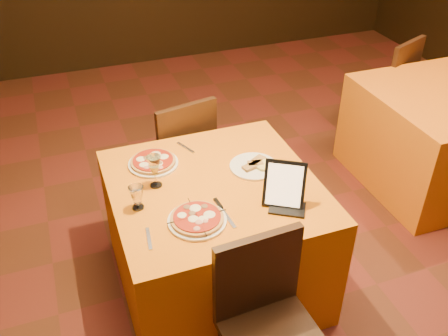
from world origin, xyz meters
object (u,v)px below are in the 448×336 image
object	(u,v)px
side_table	(439,137)
water_glass	(137,198)
chair_main_far	(176,152)
wine_glass	(155,171)
main_table	(215,236)
chair_side_far	(380,86)
tablet	(284,184)
pizza_far	(153,162)
pizza_near	(197,219)

from	to	relation	value
side_table	water_glass	xyz separation A→B (m)	(-2.40, -0.51, 0.44)
chair_main_far	wine_glass	distance (m)	0.87
main_table	side_table	bearing A→B (deg)	13.14
side_table	chair_main_far	bearing A→B (deg)	169.61
chair_side_far	water_glass	xyz separation A→B (m)	(-2.40, -1.30, 0.36)
wine_glass	tablet	size ratio (longest dim) A/B	0.78
main_table	chair_main_far	bearing A→B (deg)	90.00
wine_glass	chair_side_far	bearing A→B (deg)	26.87
chair_main_far	pizza_far	xyz separation A→B (m)	(-0.26, -0.52, 0.31)
side_table	chair_side_far	distance (m)	0.79
side_table	pizza_far	distance (m)	2.28
pizza_far	tablet	bearing A→B (deg)	-46.47
side_table	chair_main_far	xyz separation A→B (m)	(-1.97, 0.36, 0.08)
chair_main_far	pizza_far	world-z (taller)	chair_main_far
chair_main_far	water_glass	bearing A→B (deg)	52.53
water_glass	tablet	bearing A→B (deg)	-17.26
pizza_near	chair_main_far	bearing A→B (deg)	80.73
main_table	side_table	size ratio (longest dim) A/B	1.00
chair_side_far	water_glass	world-z (taller)	chair_side_far
main_table	tablet	bearing A→B (deg)	-44.22
chair_side_far	tablet	world-z (taller)	tablet
pizza_far	wine_glass	bearing A→B (deg)	-99.21
chair_main_far	pizza_far	size ratio (longest dim) A/B	3.20
side_table	chair_side_far	size ratio (longest dim) A/B	1.21
chair_side_far	pizza_near	distance (m)	2.64
tablet	pizza_far	bearing A→B (deg)	165.45
pizza_near	tablet	bearing A→B (deg)	-1.59
pizza_far	wine_glass	distance (m)	0.22
chair_main_far	wine_glass	size ratio (longest dim) A/B	4.79
chair_main_far	tablet	xyz separation A→B (m)	(0.28, -1.09, 0.41)
pizza_far	chair_side_far	bearing A→B (deg)	23.00
chair_side_far	water_glass	bearing A→B (deg)	5.44
wine_glass	main_table	bearing A→B (deg)	-18.40
water_glass	side_table	bearing A→B (deg)	12.09
main_table	pizza_far	bearing A→B (deg)	131.34
chair_main_far	side_table	bearing A→B (deg)	158.00
chair_main_far	pizza_near	size ratio (longest dim) A/B	3.13
chair_main_far	pizza_near	world-z (taller)	chair_main_far
chair_main_far	water_glass	world-z (taller)	chair_main_far
wine_glass	water_glass	size ratio (longest dim) A/B	1.46
pizza_far	pizza_near	bearing A→B (deg)	-81.25
chair_main_far	pizza_far	bearing A→B (deg)	51.83
pizza_near	water_glass	xyz separation A→B (m)	(-0.25, 0.21, 0.05)
chair_side_far	pizza_near	bearing A→B (deg)	11.98
pizza_far	water_glass	world-z (taller)	water_glass
water_glass	tablet	xyz separation A→B (m)	(0.70, -0.22, 0.06)
tablet	chair_side_far	bearing A→B (deg)	73.78
pizza_near	pizza_far	bearing A→B (deg)	98.75
pizza_near	water_glass	world-z (taller)	water_glass
tablet	water_glass	bearing A→B (deg)	-165.34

